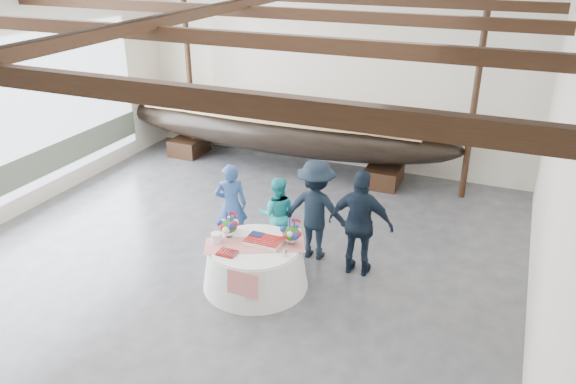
% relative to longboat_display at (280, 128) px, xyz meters
% --- Properties ---
extents(floor, '(10.00, 12.00, 0.01)m').
position_rel_longboat_display_xyz_m(floor, '(0.98, -5.10, -1.07)').
color(floor, '#3D3D42').
rests_on(floor, ground).
extents(wall_back, '(10.00, 0.02, 4.50)m').
position_rel_longboat_display_xyz_m(wall_back, '(0.98, 0.90, 1.18)').
color(wall_back, silver).
rests_on(wall_back, ground).
extents(wall_right, '(0.02, 12.00, 4.50)m').
position_rel_longboat_display_xyz_m(wall_right, '(5.98, -5.10, 1.18)').
color(wall_right, silver).
rests_on(wall_right, ground).
extents(ceiling, '(10.00, 12.00, 0.01)m').
position_rel_longboat_display_xyz_m(ceiling, '(0.98, -5.10, 3.43)').
color(ceiling, white).
rests_on(ceiling, wall_back).
extents(pavilion_structure, '(9.80, 11.76, 4.50)m').
position_rel_longboat_display_xyz_m(pavilion_structure, '(0.98, -4.24, 2.94)').
color(pavilion_structure, black).
rests_on(pavilion_structure, ground).
extents(open_bay, '(0.03, 7.00, 3.20)m').
position_rel_longboat_display_xyz_m(open_bay, '(-3.97, -4.10, 0.76)').
color(open_bay, silver).
rests_on(open_bay, ground).
extents(longboat_display, '(8.91, 1.78, 1.67)m').
position_rel_longboat_display_xyz_m(longboat_display, '(0.00, 0.00, 0.00)').
color(longboat_display, black).
rests_on(longboat_display, ground).
extents(banquet_table, '(1.76, 1.76, 0.76)m').
position_rel_longboat_display_xyz_m(banquet_table, '(1.74, -4.99, -0.69)').
color(banquet_table, silver).
rests_on(banquet_table, ground).
extents(tabletop_items, '(1.71, 1.20, 0.40)m').
position_rel_longboat_display_xyz_m(tabletop_items, '(1.69, -4.85, -0.16)').
color(tabletop_items, red).
rests_on(tabletop_items, banquet_table).
extents(guest_woman_blue, '(0.71, 0.63, 1.63)m').
position_rel_longboat_display_xyz_m(guest_woman_blue, '(0.72, -3.90, -0.25)').
color(guest_woman_blue, navy).
rests_on(guest_woman_blue, ground).
extents(guest_woman_teal, '(0.83, 0.73, 1.43)m').
position_rel_longboat_display_xyz_m(guest_woman_teal, '(1.58, -3.72, -0.35)').
color(guest_woman_teal, '#22ACB1').
rests_on(guest_woman_teal, ground).
extents(guest_man_left, '(1.24, 0.75, 1.87)m').
position_rel_longboat_display_xyz_m(guest_man_left, '(2.32, -3.71, -0.13)').
color(guest_man_left, black).
rests_on(guest_man_left, ground).
extents(guest_man_right, '(1.12, 0.48, 1.90)m').
position_rel_longboat_display_xyz_m(guest_man_right, '(3.22, -3.95, -0.11)').
color(guest_man_right, black).
rests_on(guest_man_right, ground).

